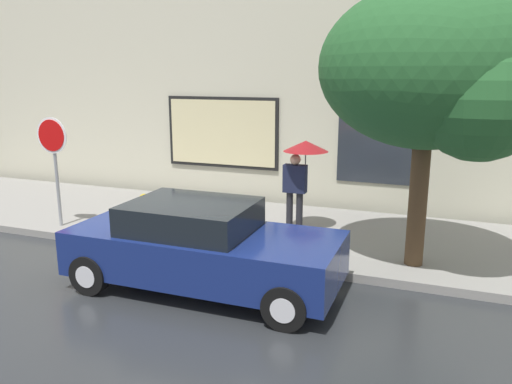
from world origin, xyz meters
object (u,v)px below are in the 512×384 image
at_px(pedestrian_with_umbrella, 302,161).
at_px(stop_sign, 53,150).
at_px(fire_hydrant, 145,213).
at_px(parked_car, 202,247).
at_px(street_tree, 438,74).

xyz_separation_m(pedestrian_with_umbrella, stop_sign, (-4.99, -1.53, 0.17)).
distance_m(fire_hydrant, stop_sign, 2.37).
bearing_deg(fire_hydrant, parked_car, -39.22).
bearing_deg(street_tree, fire_hydrant, -179.85).
bearing_deg(pedestrian_with_umbrella, fire_hydrant, -157.32).
xyz_separation_m(parked_car, stop_sign, (-4.22, 1.54, 1.11)).
distance_m(parked_car, stop_sign, 4.63).
height_order(street_tree, stop_sign, street_tree).
height_order(parked_car, stop_sign, stop_sign).
bearing_deg(street_tree, stop_sign, -177.79).
bearing_deg(stop_sign, pedestrian_with_umbrella, 17.01).
xyz_separation_m(street_tree, stop_sign, (-7.51, -0.29, -1.57)).
distance_m(fire_hydrant, street_tree, 6.20).
bearing_deg(stop_sign, street_tree, 2.21).
distance_m(street_tree, stop_sign, 7.68).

